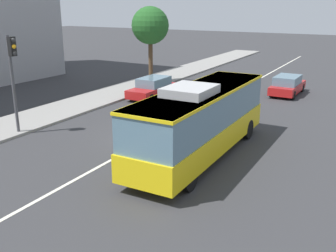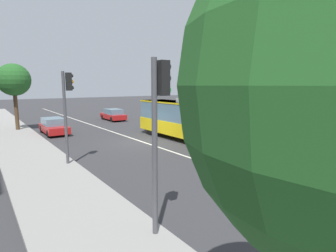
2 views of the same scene
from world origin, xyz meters
name	(u,v)px [view 2 (image 2 of 2)]	position (x,y,z in m)	size (l,w,h in m)	color
ground_plane	(143,142)	(0.00, 0.00, 0.00)	(160.00, 160.00, 0.00)	#333335
sidewalk_kerb	(32,157)	(0.00, 7.95, 0.07)	(80.00, 3.60, 0.14)	gray
lane_centre_line	(143,142)	(0.00, 0.00, 0.01)	(76.00, 0.16, 0.01)	silver
transit_bus	(184,118)	(-1.16, -3.26, 1.81)	(10.01, 2.52, 3.46)	yellow
sedan_red	(113,115)	(13.77, -3.74, 0.72)	(4.53, 1.88, 1.46)	#B21919
sedan_red_ahead	(54,126)	(7.95, 4.82, 0.72)	(4.51, 1.85, 1.46)	#B21919
traffic_light_near_corner	(67,102)	(-3.00, 6.45, 3.56)	(0.34, 0.62, 5.20)	#47474C
traffic_light_mid_block	(159,118)	(-11.82, 6.39, 3.56)	(0.33, 0.62, 5.20)	#47474C
street_tree_kerbside_centre	(14,80)	(11.77, 7.32, 4.94)	(3.08, 3.08, 6.53)	#4C3823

